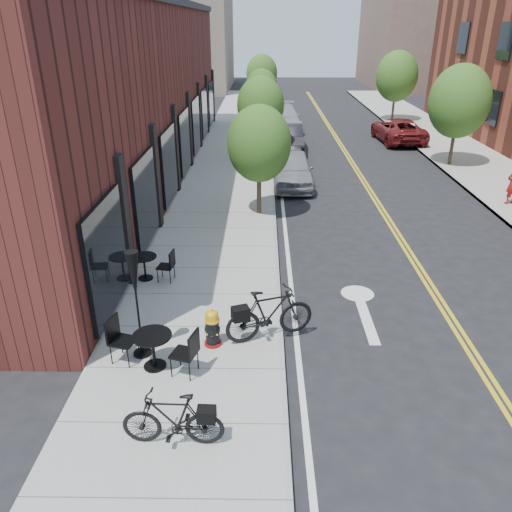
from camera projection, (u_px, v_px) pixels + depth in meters
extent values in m
plane|color=black|center=(285.00, 374.00, 9.94)|extent=(120.00, 120.00, 0.00)
cube|color=#9E9B93|center=(223.00, 205.00, 19.00)|extent=(4.00, 70.00, 0.12)
cube|color=#451B16|center=(122.00, 97.00, 21.22)|extent=(5.00, 28.00, 7.00)
cube|color=#726656|center=(191.00, 37.00, 51.39)|extent=(8.00, 14.00, 10.00)
cube|color=brown|center=(420.00, 27.00, 52.47)|extent=(10.00, 16.00, 12.00)
cylinder|color=#382B1E|center=(259.00, 191.00, 17.71)|extent=(0.16, 0.16, 1.61)
ellipsoid|color=#2B5B1C|center=(259.00, 144.00, 16.99)|extent=(2.20, 2.20, 2.64)
cylinder|color=#382B1E|center=(260.00, 142.00, 24.94)|extent=(0.16, 0.16, 1.68)
ellipsoid|color=#2B5B1C|center=(261.00, 105.00, 24.19)|extent=(2.30, 2.30, 2.76)
cylinder|color=#382B1E|center=(261.00, 116.00, 32.20)|extent=(0.16, 0.16, 1.57)
ellipsoid|color=#2B5B1C|center=(261.00, 89.00, 31.51)|extent=(2.10, 2.10, 2.52)
cylinder|color=#382B1E|center=(262.00, 98.00, 39.42)|extent=(0.16, 0.16, 1.71)
ellipsoid|color=#2B5B1C|center=(262.00, 73.00, 38.65)|extent=(2.40, 2.40, 2.88)
cylinder|color=#382B1E|center=(452.00, 145.00, 23.88)|extent=(0.16, 0.16, 1.82)
ellipsoid|color=#2B5B1C|center=(459.00, 101.00, 23.02)|extent=(2.80, 2.80, 3.36)
cylinder|color=#382B1E|center=(393.00, 107.00, 34.75)|extent=(0.16, 0.16, 1.82)
ellipsoid|color=#2B5B1C|center=(397.00, 76.00, 33.89)|extent=(2.80, 2.80, 3.36)
cylinder|color=maroon|center=(213.00, 343.00, 10.65)|extent=(0.38, 0.38, 0.06)
cylinder|color=black|center=(212.00, 332.00, 10.53)|extent=(0.30, 0.30, 0.56)
cylinder|color=gold|center=(212.00, 320.00, 10.40)|extent=(0.34, 0.34, 0.04)
cylinder|color=gold|center=(212.00, 317.00, 10.37)|extent=(0.29, 0.29, 0.13)
ellipsoid|color=gold|center=(212.00, 314.00, 10.34)|extent=(0.28, 0.28, 0.16)
cylinder|color=gold|center=(212.00, 311.00, 10.31)|extent=(0.05, 0.05, 0.06)
imported|color=black|center=(173.00, 419.00, 7.94)|extent=(1.67, 0.52, 1.00)
imported|color=black|center=(270.00, 314.00, 10.64)|extent=(2.05, 1.21, 1.19)
cylinder|color=black|center=(155.00, 366.00, 9.96)|extent=(0.56, 0.56, 0.03)
cylinder|color=black|center=(154.00, 351.00, 9.81)|extent=(0.08, 0.08, 0.71)
cylinder|color=black|center=(152.00, 336.00, 9.66)|extent=(0.97, 0.97, 0.03)
cylinder|color=black|center=(146.00, 278.00, 13.39)|extent=(0.45, 0.45, 0.03)
cylinder|color=black|center=(145.00, 268.00, 13.25)|extent=(0.06, 0.06, 0.63)
cylinder|color=black|center=(144.00, 257.00, 13.12)|extent=(0.78, 0.78, 0.03)
cylinder|color=black|center=(143.00, 353.00, 10.34)|extent=(0.38, 0.38, 0.04)
cylinder|color=black|center=(137.00, 306.00, 9.86)|extent=(0.04, 0.04, 2.25)
cone|color=black|center=(134.00, 275.00, 9.57)|extent=(0.27, 0.27, 0.99)
imported|color=gray|center=(293.00, 169.00, 21.17)|extent=(1.71, 4.19, 1.42)
imported|color=black|center=(289.00, 138.00, 26.92)|extent=(1.49, 4.23, 1.39)
imported|color=#A8A8AC|center=(283.00, 118.00, 32.29)|extent=(2.33, 5.39, 1.54)
imported|color=maroon|center=(398.00, 130.00, 29.06)|extent=(2.54, 5.03, 1.36)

